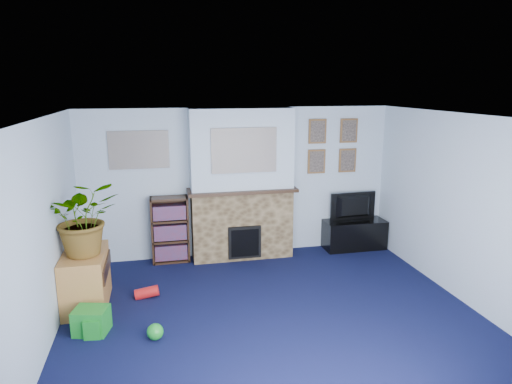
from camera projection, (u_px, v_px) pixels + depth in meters
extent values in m
cube|color=#0D1135|center=(274.00, 317.00, 5.52)|extent=(5.00, 4.50, 0.01)
cube|color=white|center=(276.00, 117.00, 4.97)|extent=(5.00, 4.50, 0.01)
cube|color=silver|center=(239.00, 182.00, 7.39)|extent=(5.00, 0.04, 2.40)
cube|color=silver|center=(358.00, 317.00, 3.11)|extent=(5.00, 0.04, 2.40)
cube|color=silver|center=(41.00, 238.00, 4.73)|extent=(0.04, 4.50, 2.40)
cube|color=silver|center=(465.00, 210.00, 5.77)|extent=(0.04, 4.50, 2.40)
cube|color=brown|center=(242.00, 224.00, 7.35)|extent=(1.60, 0.40, 1.10)
cube|color=brown|center=(241.00, 150.00, 7.07)|extent=(1.60, 0.40, 1.30)
cube|color=brown|center=(242.00, 190.00, 7.19)|extent=(1.72, 0.50, 0.05)
cube|color=brown|center=(245.00, 242.00, 7.20)|extent=(0.52, 0.08, 0.52)
cube|color=brown|center=(245.00, 243.00, 7.16)|extent=(0.44, 0.02, 0.44)
cube|color=gray|center=(244.00, 150.00, 6.86)|extent=(1.00, 0.03, 0.68)
cube|color=gray|center=(139.00, 150.00, 6.92)|extent=(0.90, 0.03, 0.58)
cube|color=brown|center=(317.00, 131.00, 7.46)|extent=(0.30, 0.03, 0.40)
cube|color=brown|center=(349.00, 131.00, 7.57)|extent=(0.30, 0.03, 0.40)
cube|color=brown|center=(316.00, 161.00, 7.57)|extent=(0.30, 0.03, 0.40)
cube|color=brown|center=(347.00, 160.00, 7.68)|extent=(0.30, 0.03, 0.40)
cube|color=black|center=(354.00, 235.00, 7.81)|extent=(1.04, 0.44, 0.49)
imported|color=black|center=(355.00, 207.00, 7.71)|extent=(0.82, 0.15, 0.47)
cube|color=#321E12|center=(170.00, 227.00, 7.29)|extent=(0.58, 0.02, 1.05)
cube|color=#321E12|center=(152.00, 231.00, 7.10)|extent=(0.03, 0.28, 1.05)
cube|color=#321E12|center=(188.00, 228.00, 7.22)|extent=(0.03, 0.28, 1.05)
cube|color=#321E12|center=(171.00, 260.00, 7.28)|extent=(0.56, 0.28, 0.03)
cube|color=#321E12|center=(171.00, 240.00, 7.20)|extent=(0.56, 0.28, 0.03)
cube|color=#321E12|center=(170.00, 220.00, 7.13)|extent=(0.56, 0.28, 0.03)
cube|color=#321E12|center=(169.00, 198.00, 7.04)|extent=(0.56, 0.28, 0.03)
cube|color=#321E12|center=(171.00, 251.00, 7.23)|extent=(0.50, 0.22, 0.24)
cube|color=#321E12|center=(170.00, 231.00, 7.16)|extent=(0.50, 0.22, 0.24)
cube|color=#321E12|center=(169.00, 212.00, 7.08)|extent=(0.50, 0.22, 0.22)
cube|color=#BB7C3C|center=(86.00, 279.00, 5.75)|extent=(0.51, 0.91, 0.71)
imported|color=#26661E|center=(84.00, 217.00, 5.53)|extent=(0.94, 0.85, 0.93)
cube|color=gold|center=(239.00, 185.00, 7.13)|extent=(0.10, 0.06, 0.13)
cylinder|color=#B2BFC6|center=(257.00, 183.00, 7.19)|extent=(0.05, 0.05, 0.16)
sphere|color=gray|center=(207.00, 186.00, 7.03)|extent=(0.13, 0.13, 0.13)
cylinder|color=#198C26|center=(284.00, 183.00, 7.29)|extent=(0.05, 0.05, 0.11)
cube|color=#198C26|center=(92.00, 321.00, 5.15)|extent=(0.43, 0.37, 0.29)
sphere|color=#198C26|center=(155.00, 332.00, 5.02)|extent=(0.18, 0.18, 0.18)
cube|color=#198C26|center=(93.00, 327.00, 5.08)|extent=(0.20, 0.20, 0.22)
cylinder|color=red|center=(147.00, 293.00, 6.02)|extent=(0.32, 0.14, 0.18)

